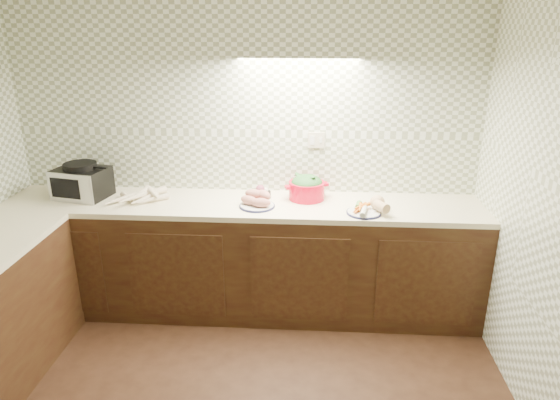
# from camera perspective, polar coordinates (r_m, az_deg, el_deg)

# --- Properties ---
(room) EXTENTS (3.60, 3.60, 2.60)m
(room) POSITION_cam_1_polar(r_m,az_deg,el_deg) (2.13, -10.54, 3.98)
(room) COLOR black
(room) RESTS_ON ground
(counter) EXTENTS (3.60, 3.60, 0.90)m
(counter) POSITION_cam_1_polar(r_m,az_deg,el_deg) (3.41, -17.88, -11.98)
(counter) COLOR black
(counter) RESTS_ON ground
(toaster_oven) EXTENTS (0.43, 0.37, 0.27)m
(toaster_oven) POSITION_cam_1_polar(r_m,az_deg,el_deg) (4.11, -21.72, 1.99)
(toaster_oven) COLOR black
(toaster_oven) RESTS_ON counter
(parsnip_pile) EXTENTS (0.42, 0.40, 0.09)m
(parsnip_pile) POSITION_cam_1_polar(r_m,az_deg,el_deg) (3.86, -16.17, 0.09)
(parsnip_pile) COLOR beige
(parsnip_pile) RESTS_ON counter
(sweet_potato_plate) EXTENTS (0.27, 0.26, 0.12)m
(sweet_potato_plate) POSITION_cam_1_polar(r_m,az_deg,el_deg) (3.66, -2.60, -0.06)
(sweet_potato_plate) COLOR #131539
(sweet_potato_plate) RESTS_ON counter
(onion_bowl) EXTENTS (0.14, 0.14, 0.10)m
(onion_bowl) POSITION_cam_1_polar(r_m,az_deg,el_deg) (3.84, -2.10, 0.81)
(onion_bowl) COLOR black
(onion_bowl) RESTS_ON counter
(dutch_oven) EXTENTS (0.35, 0.35, 0.19)m
(dutch_oven) POSITION_cam_1_polar(r_m,az_deg,el_deg) (3.80, 3.08, 1.45)
(dutch_oven) COLOR red
(dutch_oven) RESTS_ON counter
(veg_plate) EXTENTS (0.31, 0.32, 0.12)m
(veg_plate) POSITION_cam_1_polar(r_m,az_deg,el_deg) (3.60, 10.21, -0.75)
(veg_plate) COLOR #131539
(veg_plate) RESTS_ON counter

